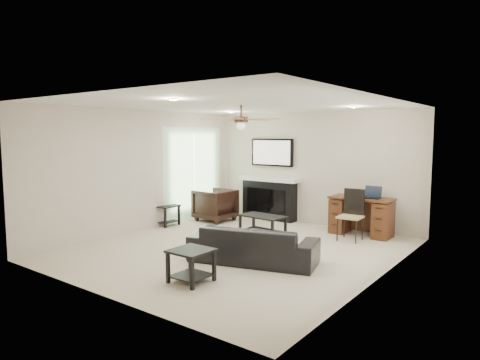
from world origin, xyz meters
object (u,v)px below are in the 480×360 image
Objects in this scene: fireplace_unit at (269,179)px; coffee_table at (262,225)px; sofa at (253,244)px; armchair at (215,205)px; desk at (361,216)px.

coffee_table is at bearing -61.29° from fireplace_unit.
sofa reaches higher than coffee_table.
desk is at bearing 102.85° from armchair.
sofa is 2.20× the size of coffee_table.
fireplace_unit is at bearing 173.61° from desk.
desk is at bearing -119.63° from sofa.
sofa is 1.04× the size of fireplace_unit.
desk is (1.56, 1.18, 0.18)m from coffee_table.
armchair is at bearing -135.33° from fireplace_unit.
sofa is 3.37m from armchair.
coffee_table is at bearing -142.90° from desk.
armchair is 1.80m from coffee_table.
armchair is 0.67× the size of desk.
sofa is at bearing -55.34° from coffee_table.
fireplace_unit is at bearing 136.55° from armchair.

